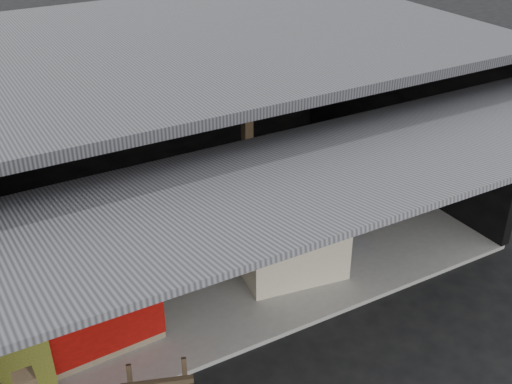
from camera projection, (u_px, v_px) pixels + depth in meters
ground at (303, 329)px, 7.76m from camera, size 80.00×80.00×0.00m
concrete_slab at (211, 232)px, 9.65m from camera, size 7.00×5.00×0.06m
shophouse at (196, 95)px, 8.89m from camera, size 7.40×7.29×3.02m
banana_table at (293, 249)px, 8.49m from camera, size 1.51×1.07×0.76m
banana_pile at (294, 220)px, 8.27m from camera, size 1.38×0.96×0.15m
white_crate at (254, 215)px, 9.06m from camera, size 0.90×0.63×0.98m
neighbor_stall at (86, 311)px, 7.20m from camera, size 1.60×0.79×1.62m
green_signboard at (27, 371)px, 6.52m from camera, size 0.53×0.18×0.79m
water_barrel at (329, 228)px, 9.21m from camera, size 0.33×0.33×0.48m
plastic_chair at (344, 166)px, 10.31m from camera, size 0.50×0.50×0.93m
magenta_rug at (321, 208)px, 10.21m from camera, size 1.61×1.17×0.01m
picture_frames at (133, 68)px, 10.48m from camera, size 1.62×0.04×0.46m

